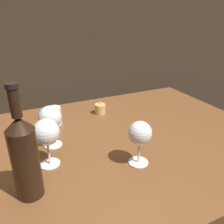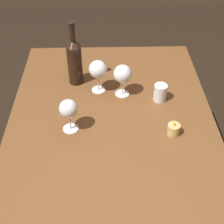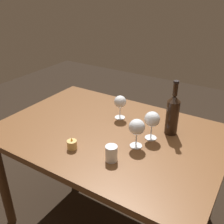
# 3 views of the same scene
# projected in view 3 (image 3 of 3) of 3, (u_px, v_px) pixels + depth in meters

# --- Properties ---
(ground_plane) EXTENTS (6.00, 6.00, 0.00)m
(ground_plane) POSITION_uv_depth(u_px,v_px,m) (110.00, 219.00, 1.85)
(ground_plane) COLOR black
(dining_table) EXTENTS (1.30, 0.90, 0.74)m
(dining_table) POSITION_uv_depth(u_px,v_px,m) (109.00, 144.00, 1.56)
(dining_table) COLOR brown
(dining_table) RESTS_ON ground
(wine_glass_left) EXTENTS (0.08, 0.08, 0.16)m
(wine_glass_left) POSITION_uv_depth(u_px,v_px,m) (137.00, 128.00, 1.33)
(wine_glass_left) COLOR white
(wine_glass_left) RESTS_ON dining_table
(wine_glass_right) EXTENTS (0.08, 0.08, 0.15)m
(wine_glass_right) POSITION_uv_depth(u_px,v_px,m) (120.00, 102.00, 1.61)
(wine_glass_right) COLOR white
(wine_glass_right) RESTS_ON dining_table
(wine_glass_centre) EXTENTS (0.08, 0.08, 0.16)m
(wine_glass_centre) POSITION_uv_depth(u_px,v_px,m) (152.00, 120.00, 1.39)
(wine_glass_centre) COLOR white
(wine_glass_centre) RESTS_ON dining_table
(wine_bottle) EXTENTS (0.07, 0.07, 0.32)m
(wine_bottle) POSITION_uv_depth(u_px,v_px,m) (173.00, 114.00, 1.44)
(wine_bottle) COLOR black
(wine_bottle) RESTS_ON dining_table
(water_tumbler) EXTENTS (0.06, 0.06, 0.08)m
(water_tumbler) POSITION_uv_depth(u_px,v_px,m) (111.00, 154.00, 1.25)
(water_tumbler) COLOR white
(water_tumbler) RESTS_ON dining_table
(votive_candle) EXTENTS (0.05, 0.05, 0.07)m
(votive_candle) POSITION_uv_depth(u_px,v_px,m) (72.00, 145.00, 1.35)
(votive_candle) COLOR #DBB266
(votive_candle) RESTS_ON dining_table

